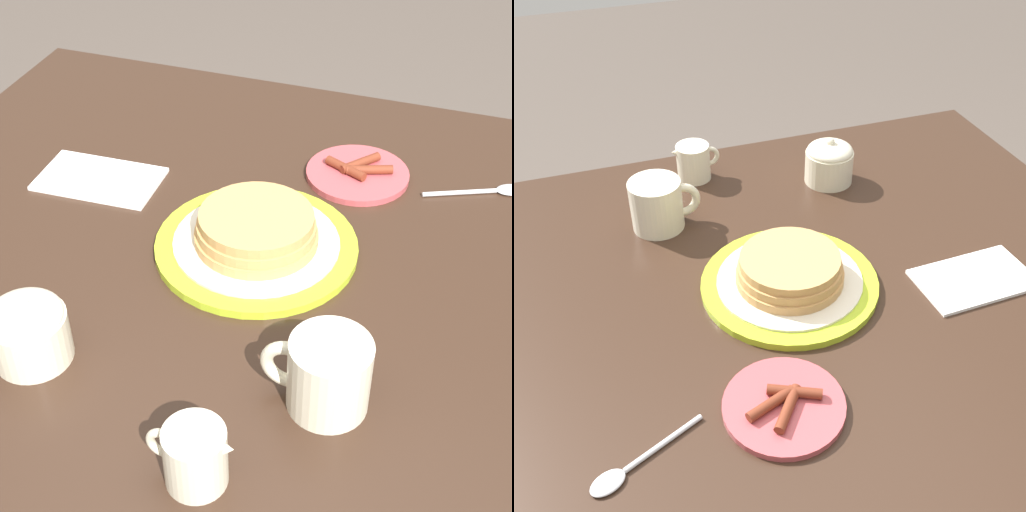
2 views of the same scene
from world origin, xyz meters
The scene contains 8 objects.
dining_table centered at (0.00, 0.00, 0.62)m, with size 1.18×0.95×0.75m.
pancake_plate centered at (0.00, 0.01, 0.77)m, with size 0.28×0.28×0.06m.
side_plate_bacon centered at (-0.09, -0.21, 0.75)m, with size 0.16×0.16×0.02m.
coffee_mug centered at (-0.16, 0.24, 0.79)m, with size 0.12×0.09×0.09m.
creamer_pitcher centered at (-0.06, 0.38, 0.78)m, with size 0.10×0.06×0.08m.
sugar_bowl centered at (0.18, 0.28, 0.79)m, with size 0.09×0.09×0.09m.
napkin centered at (0.28, -0.07, 0.75)m, with size 0.19×0.12×0.01m.
spoon centered at (-0.29, -0.24, 0.75)m, with size 0.15×0.08×0.01m.
Camera 1 is at (-0.27, 0.80, 1.42)m, focal length 55.00 mm.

